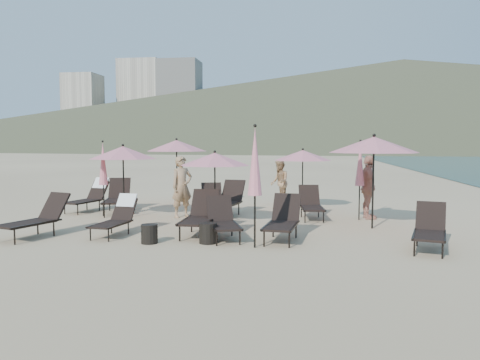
# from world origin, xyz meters

# --- Properties ---
(ground) EXTENTS (800.00, 800.00, 0.00)m
(ground) POSITION_xyz_m (0.00, 0.00, 0.00)
(ground) COLOR #D6BA8C
(ground) RESTS_ON ground
(volcanic_headland) EXTENTS (690.00, 690.00, 55.00)m
(volcanic_headland) POSITION_xyz_m (71.37, 302.62, 26.49)
(volcanic_headland) COLOR brown
(volcanic_headland) RESTS_ON ground
(hotel_skyline) EXTENTS (109.00, 82.00, 55.00)m
(hotel_skyline) POSITION_xyz_m (-93.62, 271.21, 24.18)
(hotel_skyline) COLOR beige
(hotel_skyline) RESTS_ON ground
(lounger_0) EXTENTS (1.15, 1.84, 0.99)m
(lounger_0) POSITION_xyz_m (-4.73, -0.36, 0.46)
(lounger_0) COLOR black
(lounger_0) RESTS_ON ground
(lounger_1) EXTENTS (0.72, 1.57, 0.94)m
(lounger_1) POSITION_xyz_m (-2.96, 0.17, 0.45)
(lounger_1) COLOR black
(lounger_1) RESTS_ON ground
(lounger_2) EXTENTS (0.71, 1.81, 1.04)m
(lounger_2) POSITION_xyz_m (-0.98, 0.52, 0.48)
(lounger_2) COLOR black
(lounger_2) RESTS_ON ground
(lounger_3) EXTENTS (1.12, 1.73, 0.93)m
(lounger_3) POSITION_xyz_m (-0.35, 0.11, 0.44)
(lounger_3) COLOR black
(lounger_3) RESTS_ON ground
(lounger_4) EXTENTS (0.83, 1.79, 0.99)m
(lounger_4) POSITION_xyz_m (1.03, 0.18, 0.47)
(lounger_4) COLOR black
(lounger_4) RESTS_ON ground
(lounger_5) EXTENTS (1.01, 1.72, 0.93)m
(lounger_5) POSITION_xyz_m (4.11, -0.37, 0.43)
(lounger_5) COLOR black
(lounger_5) RESTS_ON ground
(lounger_6) EXTENTS (1.00, 1.79, 1.06)m
(lounger_6) POSITION_xyz_m (-5.46, 3.86, 0.50)
(lounger_6) COLOR black
(lounger_6) RESTS_ON ground
(lounger_7) EXTENTS (1.14, 1.95, 1.05)m
(lounger_7) POSITION_xyz_m (-4.48, 3.76, 0.49)
(lounger_7) COLOR black
(lounger_7) RESTS_ON ground
(lounger_8) EXTENTS (1.08, 1.80, 0.97)m
(lounger_8) POSITION_xyz_m (-1.26, 3.35, 0.45)
(lounger_8) COLOR black
(lounger_8) RESTS_ON ground
(lounger_9) EXTENTS (0.98, 1.91, 1.05)m
(lounger_9) POSITION_xyz_m (-0.85, 3.51, 0.49)
(lounger_9) COLOR black
(lounger_9) RESTS_ON ground
(lounger_10) EXTENTS (0.80, 1.69, 0.94)m
(lounger_10) POSITION_xyz_m (1.68, 3.33, 0.44)
(lounger_10) COLOR black
(lounger_10) RESTS_ON ground
(umbrella_open_0) EXTENTS (2.03, 2.03, 2.19)m
(umbrella_open_0) POSITION_xyz_m (-3.77, 2.58, 1.94)
(umbrella_open_0) COLOR black
(umbrella_open_0) RESTS_ON ground
(umbrella_open_1) EXTENTS (1.88, 1.88, 2.02)m
(umbrella_open_1) POSITION_xyz_m (-0.86, 1.72, 1.79)
(umbrella_open_1) COLOR black
(umbrella_open_1) RESTS_ON ground
(umbrella_open_2) EXTENTS (2.28, 2.28, 2.45)m
(umbrella_open_2) POSITION_xyz_m (3.25, 1.95, 2.17)
(umbrella_open_2) COLOR black
(umbrella_open_2) RESTS_ON ground
(umbrella_open_3) EXTENTS (2.23, 2.23, 2.40)m
(umbrella_open_3) POSITION_xyz_m (-3.14, 6.01, 2.12)
(umbrella_open_3) COLOR black
(umbrella_open_3) RESTS_ON ground
(umbrella_open_4) EXTENTS (1.90, 1.90, 2.05)m
(umbrella_open_4) POSITION_xyz_m (1.40, 5.20, 1.81)
(umbrella_open_4) COLOR black
(umbrella_open_4) RESTS_ON ground
(umbrella_closed_0) EXTENTS (0.31, 0.31, 2.61)m
(umbrella_closed_0) POSITION_xyz_m (0.49, -0.73, 1.81)
(umbrella_closed_0) COLOR black
(umbrella_closed_0) RESTS_ON ground
(umbrella_closed_1) EXTENTS (0.27, 0.27, 2.31)m
(umbrella_closed_1) POSITION_xyz_m (3.06, 3.30, 1.61)
(umbrella_closed_1) COLOR black
(umbrella_closed_1) RESTS_ON ground
(umbrella_closed_2) EXTENTS (0.27, 0.27, 2.29)m
(umbrella_closed_2) POSITION_xyz_m (-4.39, 2.58, 1.60)
(umbrella_closed_2) COLOR black
(umbrella_closed_2) RESTS_ON ground
(side_table_0) EXTENTS (0.37, 0.37, 0.42)m
(side_table_0) POSITION_xyz_m (-1.86, -0.64, 0.21)
(side_table_0) COLOR black
(side_table_0) RESTS_ON ground
(side_table_1) EXTENTS (0.40, 0.40, 0.45)m
(side_table_1) POSITION_xyz_m (-0.58, -0.44, 0.23)
(side_table_1) COLOR black
(side_table_1) RESTS_ON ground
(beachgoer_a) EXTENTS (0.79, 0.78, 1.83)m
(beachgoer_a) POSITION_xyz_m (-2.13, 3.03, 0.92)
(beachgoer_a) COLOR #A27C58
(beachgoer_a) RESTS_ON ground
(beachgoer_b) EXTENTS (0.76, 0.89, 1.62)m
(beachgoer_b) POSITION_xyz_m (0.57, 6.38, 0.81)
(beachgoer_b) COLOR tan
(beachgoer_b) RESTS_ON ground
(beachgoer_c) EXTENTS (0.57, 1.13, 1.86)m
(beachgoer_c) POSITION_xyz_m (3.34, 3.54, 0.93)
(beachgoer_c) COLOR tan
(beachgoer_c) RESTS_ON ground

